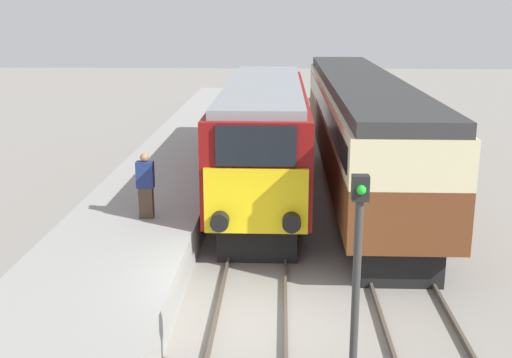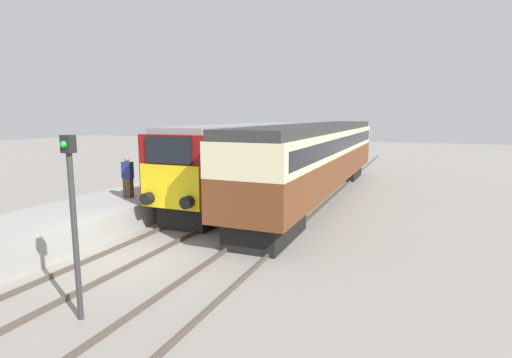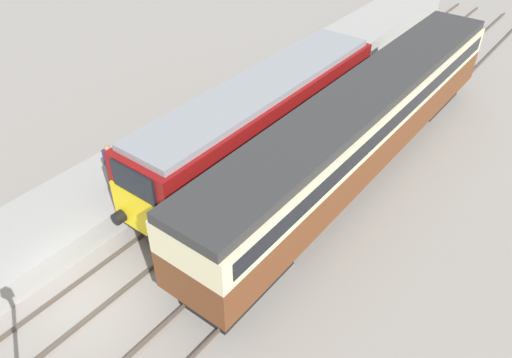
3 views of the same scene
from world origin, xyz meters
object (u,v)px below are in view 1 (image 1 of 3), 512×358
object	(u,v)px
signal_post	(356,283)
locomotive	(264,135)
person_on_platform	(146,186)
passenger_carriage	(359,119)

from	to	relation	value
signal_post	locomotive	bearing A→B (deg)	97.78
locomotive	person_on_platform	bearing A→B (deg)	-118.46
locomotive	signal_post	distance (m)	12.56
passenger_carriage	person_on_platform	size ratio (longest dim) A/B	11.49
passenger_carriage	person_on_platform	xyz separation A→B (m)	(-6.29, -7.42, -0.58)
passenger_carriage	locomotive	bearing A→B (deg)	-148.54
person_on_platform	signal_post	distance (m)	8.48
locomotive	person_on_platform	xyz separation A→B (m)	(-2.89, -5.34, -0.36)
person_on_platform	signal_post	size ratio (longest dim) A/B	0.44
locomotive	signal_post	world-z (taller)	signal_post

